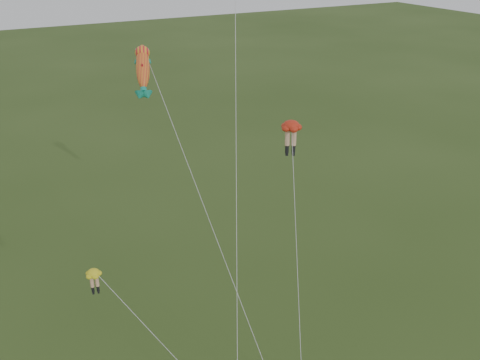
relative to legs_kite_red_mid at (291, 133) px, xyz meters
name	(u,v)px	position (x,y,z in m)	size (l,w,h in m)	color
legs_kite_red_mid	(291,133)	(0.00, 0.00, 0.00)	(5.61, 10.48, 14.37)	red
legs_kite_yellow	(102,283)	(-13.15, -1.50, -6.16)	(6.33, 8.54, 8.20)	yellow
fish_kite	(144,69)	(-8.28, 3.30, 4.28)	(3.93, 13.72, 19.39)	orange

